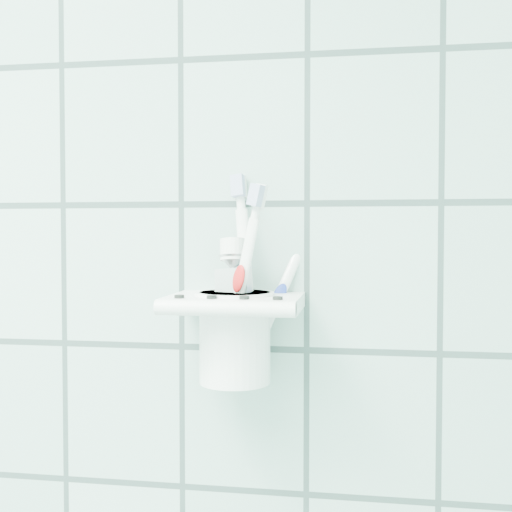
% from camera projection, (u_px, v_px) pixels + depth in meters
% --- Properties ---
extents(holder_bracket, '(0.14, 0.11, 0.04)m').
position_uv_depth(holder_bracket, '(235.00, 304.00, 0.66)').
color(holder_bracket, white).
rests_on(holder_bracket, wall_back).
extents(cup, '(0.08, 0.08, 0.09)m').
position_uv_depth(cup, '(235.00, 333.00, 0.66)').
color(cup, white).
rests_on(cup, holder_bracket).
extents(toothbrush_pink, '(0.03, 0.05, 0.21)m').
position_uv_depth(toothbrush_pink, '(253.00, 271.00, 0.66)').
color(toothbrush_pink, white).
rests_on(toothbrush_pink, cup).
extents(toothbrush_blue, '(0.06, 0.06, 0.17)m').
position_uv_depth(toothbrush_blue, '(244.00, 288.00, 0.66)').
color(toothbrush_blue, white).
rests_on(toothbrush_blue, cup).
extents(toothbrush_orange, '(0.05, 0.02, 0.20)m').
position_uv_depth(toothbrush_orange, '(222.00, 278.00, 0.66)').
color(toothbrush_orange, white).
rests_on(toothbrush_orange, cup).
extents(toothpaste_tube, '(0.04, 0.04, 0.15)m').
position_uv_depth(toothpaste_tube, '(234.00, 297.00, 0.65)').
color(toothpaste_tube, silver).
rests_on(toothpaste_tube, cup).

